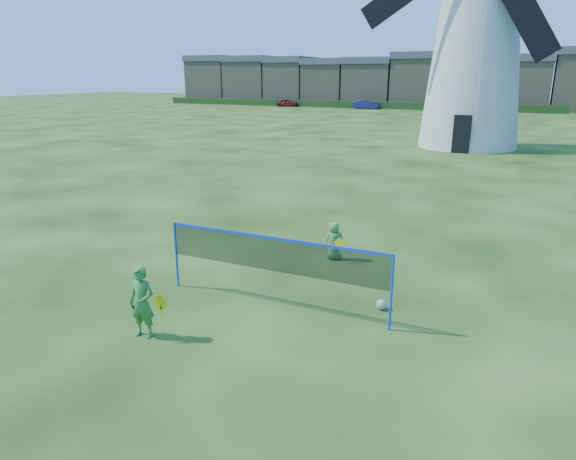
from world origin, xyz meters
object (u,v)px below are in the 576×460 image
at_px(player_boy, 335,241).
at_px(play_ball, 382,305).
at_px(player_girl, 142,302).
at_px(car_right, 366,105).
at_px(car_left, 287,103).
at_px(badminton_net, 273,256).
at_px(windmill, 477,42).

height_order(player_boy, play_ball, player_boy).
distance_m(player_girl, car_right, 68.89).
height_order(player_girl, car_left, player_girl).
relative_size(badminton_net, car_right, 1.31).
bearing_deg(badminton_net, car_left, 115.10).
relative_size(player_boy, car_right, 0.27).
bearing_deg(car_left, badminton_net, -167.13).
relative_size(windmill, player_girl, 14.21).
height_order(badminton_net, car_left, badminton_net).
height_order(windmill, player_boy, windmill).
relative_size(windmill, player_boy, 19.09).
height_order(windmill, badminton_net, windmill).
xyz_separation_m(windmill, player_girl, (-2.29, -30.16, -6.11)).
distance_m(player_boy, car_left, 69.07).
xyz_separation_m(windmill, player_boy, (-0.51, -24.70, -6.28)).
relative_size(badminton_net, player_boy, 4.92).
relative_size(player_boy, play_ball, 4.66).
distance_m(windmill, badminton_net, 28.53).
distance_m(badminton_net, car_right, 67.16).
bearing_deg(player_boy, player_girl, 47.85).
bearing_deg(windmill, car_right, 116.45).
height_order(windmill, car_left, windmill).
distance_m(play_ball, car_right, 66.98).
distance_m(windmill, player_boy, 25.49).
bearing_deg(car_left, car_right, -103.73).
distance_m(windmill, car_right, 41.61).
relative_size(play_ball, car_left, 0.06).
bearing_deg(badminton_net, play_ball, 20.80).
bearing_deg(player_girl, windmill, 77.00).
bearing_deg(badminton_net, car_right, 105.24).
distance_m(windmill, car_left, 48.93).
relative_size(player_girl, play_ball, 6.26).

